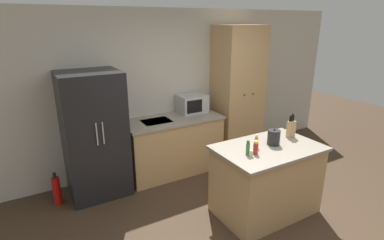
{
  "coord_description": "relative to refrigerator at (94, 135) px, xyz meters",
  "views": [
    {
      "loc": [
        -2.12,
        -2.13,
        2.4
      ],
      "look_at": [
        -0.08,
        1.4,
        1.05
      ],
      "focal_mm": 28.0,
      "sensor_mm": 36.0,
      "label": 1
    }
  ],
  "objects": [
    {
      "name": "kitchen_island",
      "position": [
        1.76,
        -1.59,
        -0.42
      ],
      "size": [
        1.31,
        0.85,
        0.92
      ],
      "color": "tan",
      "rests_on": "ground_plane"
    },
    {
      "name": "ground_plane",
      "position": [
        1.35,
        -1.94,
        -0.89
      ],
      "size": [
        14.0,
        14.0,
        0.0
      ],
      "primitive_type": "plane",
      "color": "#423021"
    },
    {
      "name": "fire_extinguisher",
      "position": [
        -0.58,
        -0.06,
        -0.68
      ],
      "size": [
        0.1,
        0.1,
        0.47
      ],
      "color": "red",
      "rests_on": "ground_plane"
    },
    {
      "name": "spice_bottle_green_herb",
      "position": [
        1.38,
        -1.7,
        0.07
      ],
      "size": [
        0.04,
        0.04,
        0.08
      ],
      "color": "beige",
      "rests_on": "kitchen_island"
    },
    {
      "name": "knife_block",
      "position": [
        2.24,
        -1.49,
        0.16
      ],
      "size": [
        0.1,
        0.07,
        0.33
      ],
      "color": "tan",
      "rests_on": "kitchen_island"
    },
    {
      "name": "refrigerator",
      "position": [
        0.0,
        0.0,
        0.0
      ],
      "size": [
        0.81,
        0.75,
        1.77
      ],
      "color": "black",
      "rests_on": "ground_plane"
    },
    {
      "name": "spice_bottle_amber_oil",
      "position": [
        1.61,
        -1.52,
        0.11
      ],
      "size": [
        0.04,
        0.04,
        0.17
      ],
      "color": "orange",
      "rests_on": "kitchen_island"
    },
    {
      "name": "back_counter",
      "position": [
        1.23,
        0.02,
        -0.42
      ],
      "size": [
        1.58,
        0.72,
        0.93
      ],
      "color": "tan",
      "rests_on": "ground_plane"
    },
    {
      "name": "microwave",
      "position": [
        1.67,
        0.16,
        0.19
      ],
      "size": [
        0.47,
        0.37,
        0.3
      ],
      "color": "#B2B5B7",
      "rests_on": "back_counter"
    },
    {
      "name": "wall_back",
      "position": [
        1.35,
        0.39,
        0.41
      ],
      "size": [
        7.2,
        0.06,
        2.6
      ],
      "color": "beige",
      "rests_on": "ground_plane"
    },
    {
      "name": "kettle",
      "position": [
        1.86,
        -1.56,
        0.13
      ],
      "size": [
        0.16,
        0.16,
        0.21
      ],
      "color": "#232326",
      "rests_on": "kitchen_island"
    },
    {
      "name": "spice_bottle_short_red",
      "position": [
        1.48,
        -1.66,
        0.11
      ],
      "size": [
        0.06,
        0.06,
        0.16
      ],
      "color": "#B2281E",
      "rests_on": "kitchen_island"
    },
    {
      "name": "pantry_cabinet",
      "position": [
        2.54,
        0.06,
        0.28
      ],
      "size": [
        0.79,
        0.64,
        2.34
      ],
      "color": "tan",
      "rests_on": "ground_plane"
    },
    {
      "name": "spice_bottle_tall_dark",
      "position": [
        1.38,
        -1.64,
        0.12
      ],
      "size": [
        0.04,
        0.04,
        0.18
      ],
      "color": "#337033",
      "rests_on": "kitchen_island"
    }
  ]
}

